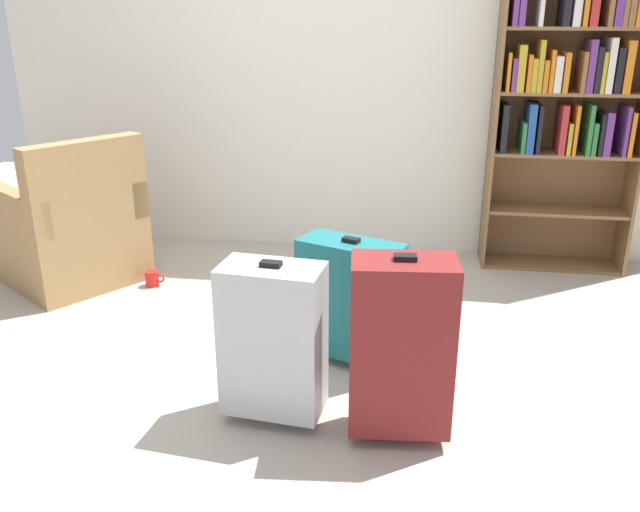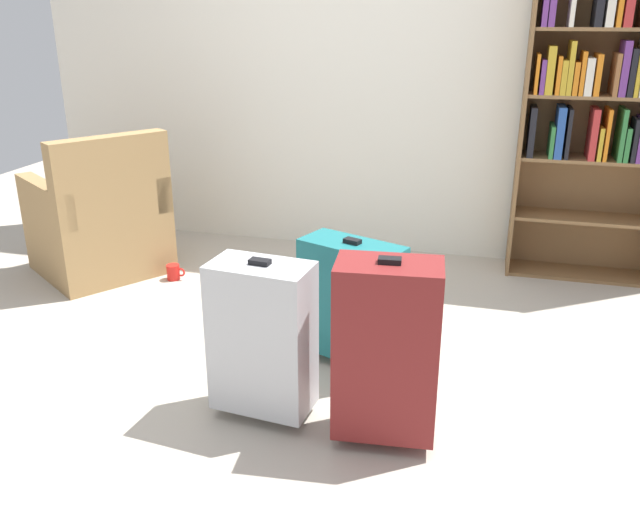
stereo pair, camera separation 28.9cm
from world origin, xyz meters
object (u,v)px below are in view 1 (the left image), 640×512
Objects in this scene: mug at (152,278)px; suitcase_teal at (350,298)px; bookshelf at (569,99)px; armchair at (73,232)px; suitcase_silver at (273,340)px; suitcase_dark_red at (401,346)px.

suitcase_teal reaches higher than mug.
armchair is (-2.92, -0.73, -0.75)m from bookshelf.
suitcase_silver is (1.03, -1.23, 0.31)m from mug.
mug is (-2.43, -0.75, -1.02)m from bookshelf.
suitcase_silver is at bearing -125.29° from bookshelf.
suitcase_dark_red reaches higher than suitcase_silver.
bookshelf is at bearing 54.71° from suitcase_silver.
bookshelf is 2.53m from suitcase_silver.
bookshelf is 2.01m from suitcase_teal.
suitcase_dark_red is 1.10× the size of suitcase_silver.
bookshelf is 2.67× the size of suitcase_silver.
mug is 2.02m from suitcase_dark_red.
armchair is 0.56m from mug.
mug is (0.49, -0.01, -0.27)m from armchair.
bookshelf reaches higher than suitcase_silver.
mug is 1.49m from suitcase_teal.
suitcase_teal is 0.90× the size of suitcase_silver.
suitcase_dark_red is at bearing -114.05° from bookshelf.
suitcase_teal is at bearing -128.17° from bookshelf.
suitcase_teal is (1.77, -0.73, 0.01)m from armchair.
mug is 0.16× the size of suitcase_dark_red.
armchair is 1.91m from suitcase_teal.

